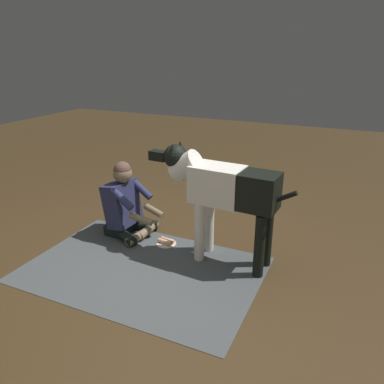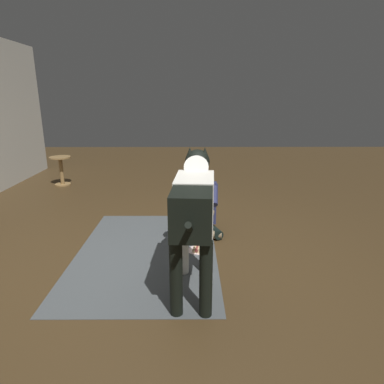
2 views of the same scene
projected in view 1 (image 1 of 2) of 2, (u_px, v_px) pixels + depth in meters
ground_plane at (174, 261)px, 3.82m from camera, size 15.54×15.54×0.00m
area_rug at (143, 269)px, 3.68m from camera, size 2.22×1.48×0.01m
person_sitting_on_floor at (126, 205)px, 4.27m from camera, size 0.66×0.58×0.86m
large_dog at (222, 189)px, 3.60m from camera, size 1.51×0.37×1.15m
hot_dog_on_plate at (166, 242)px, 4.15m from camera, size 0.22×0.22×0.06m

